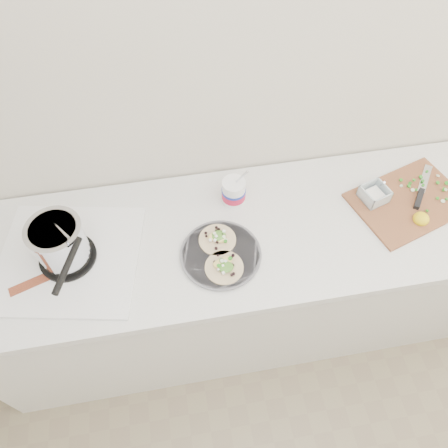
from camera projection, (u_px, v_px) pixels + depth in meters
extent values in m
cube|color=beige|center=(246.00, 96.00, 1.56)|extent=(3.50, 0.05, 2.60)
cube|color=silver|center=(251.00, 281.00, 2.11)|extent=(2.40, 0.62, 0.86)
cube|color=silver|center=(257.00, 233.00, 1.73)|extent=(2.44, 0.66, 0.04)
cube|color=silver|center=(69.00, 259.00, 1.63)|extent=(0.60, 0.57, 0.01)
cylinder|color=black|center=(68.00, 257.00, 1.62)|extent=(0.21, 0.21, 0.01)
torus|color=black|center=(67.00, 255.00, 1.61)|extent=(0.18, 0.18, 0.02)
cylinder|color=silver|center=(59.00, 242.00, 1.53)|extent=(0.18, 0.18, 0.16)
cylinder|color=#5B5A61|center=(221.00, 255.00, 1.64)|extent=(0.29, 0.29, 0.01)
cylinder|color=#5B5A61|center=(221.00, 254.00, 1.64)|extent=(0.31, 0.31, 0.00)
cylinder|color=white|center=(234.00, 192.00, 1.75)|extent=(0.09, 0.09, 0.11)
cylinder|color=#C01539|center=(234.00, 193.00, 1.76)|extent=(0.10, 0.10, 0.04)
cylinder|color=#192D99|center=(234.00, 190.00, 1.74)|extent=(0.10, 0.10, 0.01)
cube|color=brown|center=(409.00, 201.00, 1.79)|extent=(0.52, 0.43, 0.01)
cube|color=white|center=(374.00, 195.00, 1.77)|extent=(0.06, 0.06, 0.03)
ellipsoid|color=yellow|center=(422.00, 218.00, 1.71)|extent=(0.06, 0.06, 0.05)
cube|color=silver|center=(425.00, 179.00, 1.85)|extent=(0.12, 0.15, 0.00)
cube|color=black|center=(419.00, 199.00, 1.78)|extent=(0.08, 0.10, 0.02)
cylinder|color=beige|center=(33.00, 285.00, 1.57)|extent=(0.25, 0.25, 0.01)
cube|color=brown|center=(32.00, 283.00, 1.56)|extent=(0.16, 0.08, 0.01)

